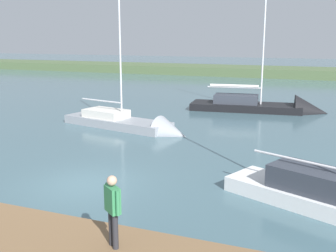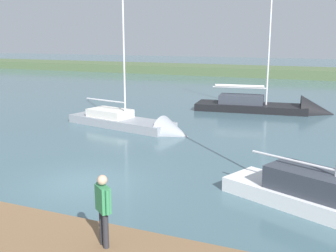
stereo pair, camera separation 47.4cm
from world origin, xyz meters
The scene contains 5 objects.
ground_plane centered at (0.00, 0.00, 0.00)m, with size 200.00×200.00×0.00m, color #42606B.
far_shoreline centered at (0.00, -46.92, 0.00)m, with size 180.00×8.00×2.40m, color #4C603D.
sailboat_far_right centered at (2.56, -9.05, 0.11)m, with size 8.73×3.73×9.28m.
sailboat_far_left centered at (-4.31, -18.00, 0.14)m, with size 10.09×3.65×11.75m.
person_on_dock centered at (-3.66, 4.50, 1.55)m, with size 0.55×0.46×1.77m.
Camera 2 is at (-8.47, 11.98, 5.36)m, focal length 43.18 mm.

